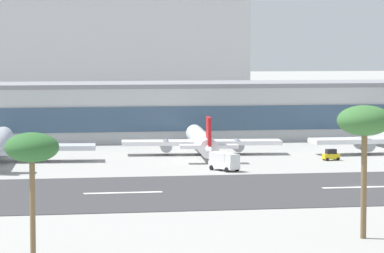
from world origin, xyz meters
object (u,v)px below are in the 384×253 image
(terminal_building, at_px, (169,111))
(service_box_truck_0, at_px, (224,161))
(distant_hotel_block, at_px, (44,52))
(airliner_red_tail_gate_1, at_px, (202,141))
(palm_tree_0, at_px, (32,149))
(palm_tree_2, at_px, (365,123))
(service_baggage_tug_1, at_px, (331,155))

(terminal_building, distance_m, service_box_truck_0, 65.43)
(distant_hotel_block, height_order, airliner_red_tail_gate_1, distant_hotel_block)
(distant_hotel_block, relative_size, service_box_truck_0, 23.14)
(palm_tree_0, xyz_separation_m, palm_tree_2, (38.15, 5.51, 1.91))
(service_box_truck_0, relative_size, palm_tree_2, 0.41)
(terminal_building, xyz_separation_m, distant_hotel_block, (-25.15, 147.39, 13.09))
(airliner_red_tail_gate_1, bearing_deg, distant_hotel_block, 13.43)
(service_baggage_tug_1, bearing_deg, palm_tree_0, -131.68)
(airliner_red_tail_gate_1, bearing_deg, service_baggage_tug_1, -116.27)
(airliner_red_tail_gate_1, xyz_separation_m, service_box_truck_0, (-0.86, -27.49, -1.02))
(airliner_red_tail_gate_1, height_order, palm_tree_2, palm_tree_2)
(airliner_red_tail_gate_1, distance_m, service_box_truck_0, 27.52)
(distant_hotel_block, height_order, palm_tree_0, distant_hotel_block)
(distant_hotel_block, height_order, palm_tree_2, distant_hotel_block)
(terminal_building, height_order, service_baggage_tug_1, terminal_building)
(distant_hotel_block, distance_m, palm_tree_0, 286.16)
(service_baggage_tug_1, distance_m, palm_tree_2, 84.65)
(terminal_building, bearing_deg, airliner_red_tail_gate_1, -88.25)
(airliner_red_tail_gate_1, distance_m, service_baggage_tug_1, 27.05)
(airliner_red_tail_gate_1, height_order, service_baggage_tug_1, airliner_red_tail_gate_1)
(service_baggage_tug_1, distance_m, palm_tree_0, 105.33)
(airliner_red_tail_gate_1, height_order, palm_tree_0, palm_tree_0)
(service_box_truck_0, xyz_separation_m, palm_tree_0, (-35.21, -73.24, 9.78))
(palm_tree_0, bearing_deg, airliner_red_tail_gate_1, 70.30)
(terminal_building, bearing_deg, service_baggage_tug_1, -65.06)
(terminal_building, relative_size, service_baggage_tug_1, 48.11)
(distant_hotel_block, distance_m, airliner_red_tail_gate_1, 187.77)
(service_baggage_tug_1, bearing_deg, service_box_truck_0, -158.16)
(palm_tree_2, bearing_deg, distant_hotel_block, 95.78)
(palm_tree_0, bearing_deg, palm_tree_2, 8.22)
(palm_tree_0, bearing_deg, distant_hotel_block, 88.04)
(distant_hotel_block, height_order, service_baggage_tug_1, distant_hotel_block)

